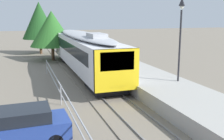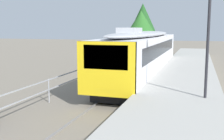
% 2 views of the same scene
% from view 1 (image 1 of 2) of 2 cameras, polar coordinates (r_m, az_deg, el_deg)
% --- Properties ---
extents(ground_plane, '(160.00, 160.00, 0.00)m').
position_cam_1_polar(ground_plane, '(16.96, -10.31, -6.27)').
color(ground_plane, slate).
extents(track_rails, '(3.20, 60.00, 0.14)m').
position_cam_1_polar(track_rails, '(17.60, -0.58, -5.29)').
color(track_rails, slate).
rests_on(track_rails, ground).
extents(commuter_train, '(2.82, 18.19, 3.74)m').
position_cam_1_polar(commuter_train, '(24.19, -6.10, 4.42)').
color(commuter_train, silver).
rests_on(commuter_train, track_rails).
extents(station_platform, '(3.90, 60.00, 0.90)m').
position_cam_1_polar(station_platform, '(18.71, 8.93, -3.08)').
color(station_platform, '#A8A59E').
rests_on(station_platform, ground).
extents(platform_lamp_mid_platform, '(0.34, 0.34, 5.35)m').
position_cam_1_polar(platform_lamp_mid_platform, '(17.61, 14.60, 9.53)').
color(platform_lamp_mid_platform, '#232328').
rests_on(platform_lamp_mid_platform, station_platform).
extents(parked_hatchback_blue, '(4.04, 1.86, 1.53)m').
position_cam_1_polar(parked_hatchback_blue, '(11.47, -19.19, -11.44)').
color(parked_hatchback_blue, navy).
rests_on(parked_hatchback_blue, ground).
extents(tree_behind_carpark, '(5.09, 5.09, 5.70)m').
position_cam_1_polar(tree_behind_carpark, '(31.74, -12.81, 8.67)').
color(tree_behind_carpark, brown).
rests_on(tree_behind_carpark, ground).
extents(tree_behind_station_far, '(4.62, 4.62, 6.96)m').
position_cam_1_polar(tree_behind_station_far, '(37.41, -15.36, 10.25)').
color(tree_behind_station_far, brown).
rests_on(tree_behind_station_far, ground).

